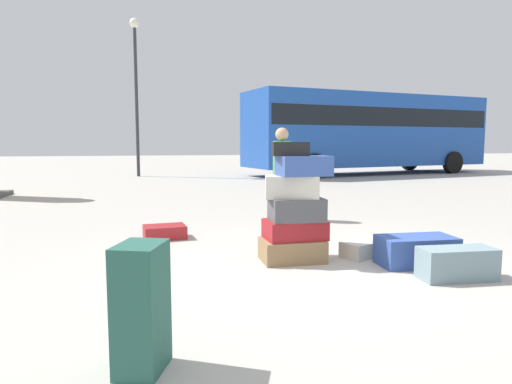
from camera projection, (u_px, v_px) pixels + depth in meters
ground_plane at (316, 272)px, 4.66m from camera, size 80.00×80.00×0.00m
suitcase_tower at (295, 210)px, 5.06m from camera, size 0.74×0.52×1.31m
suitcase_navy_upright_blue at (416, 251)px, 4.92m from camera, size 0.81×0.45×0.31m
suitcase_teal_left_side at (141, 308)px, 2.63m from camera, size 0.34×0.40×0.74m
suitcase_slate_foreground_far at (457, 264)px, 4.41m from camera, size 0.73×0.35×0.31m
suitcase_maroon_white_trunk at (165, 232)px, 6.28m from camera, size 0.60×0.46×0.18m
suitcase_cream_behind_tower at (371, 247)px, 5.38m from camera, size 0.82×0.60×0.18m
person_bearded_onlooker at (282, 165)px, 7.72m from camera, size 0.30×0.34×1.55m
parked_bus at (369, 129)px, 18.61m from camera, size 10.56×4.65×3.15m
lamp_post at (136, 73)px, 17.03m from camera, size 0.36×0.36×5.80m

